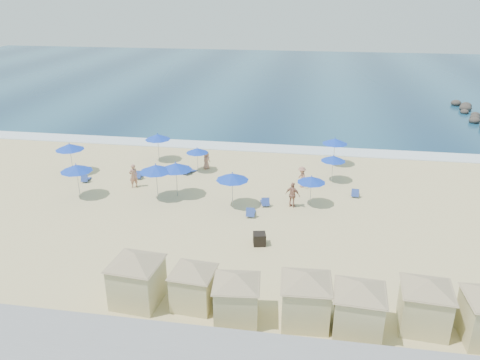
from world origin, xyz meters
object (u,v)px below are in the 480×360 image
cabana_1 (193,279)px  umbrella_5 (176,166)px  beachgoer_1 (293,195)px  umbrella_3 (156,168)px  umbrella_7 (311,179)px  beachgoer_3 (206,160)px  umbrella_8 (335,141)px  beachgoer_0 (133,176)px  umbrella_0 (70,147)px  trash_bin (259,239)px  cabana_2 (237,291)px  cabana_3 (306,291)px  umbrella_9 (333,158)px  umbrella_2 (158,137)px  cabana_5 (426,297)px  cabana_0 (136,272)px  umbrella_4 (197,150)px  umbrella_6 (232,177)px  umbrella_1 (76,168)px  cabana_4 (359,301)px

cabana_1 → umbrella_5: 13.22m
beachgoer_1 → umbrella_3: bearing=21.7°
umbrella_7 → beachgoer_3: size_ratio=1.46×
umbrella_3 → umbrella_8: umbrella_3 is taller
cabana_1 → beachgoer_0: (-8.27, 13.51, -0.52)m
umbrella_0 → beachgoer_3: size_ratio=1.71×
trash_bin → umbrella_8: (4.70, 14.83, 1.79)m
cabana_2 → umbrella_0: size_ratio=1.60×
cabana_1 → cabana_3: cabana_3 is taller
umbrella_3 → umbrella_9: size_ratio=1.23×
umbrella_9 → umbrella_7: bearing=-108.4°
trash_bin → umbrella_2: umbrella_2 is taller
cabana_2 → umbrella_9: bearing=75.3°
umbrella_8 → beachgoer_1: (-3.06, -9.21, -1.24)m
umbrella_7 → beachgoer_1: size_ratio=1.24×
cabana_5 → umbrella_8: size_ratio=1.79×
cabana_0 → cabana_5: size_ratio=1.06×
cabana_2 → umbrella_4: (-6.43, 18.35, 0.32)m
cabana_0 → umbrella_9: cabana_0 is taller
cabana_0 → cabana_2: bearing=-5.9°
cabana_3 → cabana_5: 5.27m
umbrella_0 → beachgoer_1: (18.49, -3.70, -1.38)m
umbrella_6 → umbrella_1: bearing=-179.1°
umbrella_8 → umbrella_1: bearing=-151.9°
umbrella_4 → umbrella_9: umbrella_9 is taller
cabana_1 → umbrella_0: bearing=132.8°
trash_bin → cabana_1: (-2.41, -6.27, 1.10)m
umbrella_3 → umbrella_7: size_ratio=1.21×
cabana_0 → umbrella_1: size_ratio=1.80×
umbrella_0 → umbrella_8: size_ratio=1.07×
umbrella_1 → umbrella_4: (7.33, 6.54, -0.43)m
cabana_0 → umbrella_2: bearing=105.6°
cabana_3 → umbrella_5: size_ratio=1.69×
cabana_5 → umbrella_7: bearing=113.2°
umbrella_9 → beachgoer_0: (-15.16, -3.70, -0.99)m
umbrella_4 → umbrella_5: size_ratio=0.79×
trash_bin → umbrella_0: 19.35m
beachgoer_3 → umbrella_5: bearing=-164.6°
umbrella_6 → beachgoer_1: umbrella_6 is taller
umbrella_4 → umbrella_8: (11.34, 3.44, 0.31)m
umbrella_8 → umbrella_9: size_ratio=1.12×
umbrella_3 → umbrella_9: bearing=23.4°
cabana_0 → cabana_2: 4.99m
umbrella_8 → umbrella_9: (-0.22, -3.88, -0.23)m
cabana_2 → cabana_5: cabana_5 is taller
cabana_1 → cabana_4: bearing=-5.1°
beachgoer_1 → beachgoer_3: (-7.68, 6.49, -0.14)m
cabana_3 → cabana_5: size_ratio=1.03×
cabana_5 → beachgoer_1: cabana_5 is taller
cabana_0 → cabana_1: bearing=3.8°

